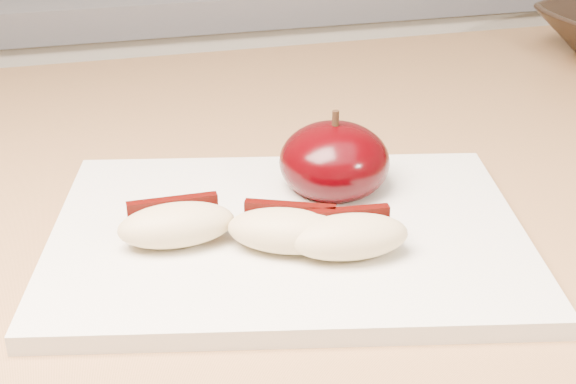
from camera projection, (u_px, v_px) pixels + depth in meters
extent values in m
cube|color=silver|center=(217.00, 232.00, 1.44)|extent=(2.40, 0.60, 0.90)
cube|color=#A37547|center=(358.00, 181.00, 0.65)|extent=(1.64, 0.64, 0.04)
cube|color=beige|center=(288.00, 235.00, 0.52)|extent=(0.34, 0.28, 0.01)
ellipsoid|color=black|center=(334.00, 161.00, 0.56)|extent=(0.08, 0.08, 0.05)
cylinder|color=black|center=(336.00, 119.00, 0.54)|extent=(0.00, 0.00, 0.01)
ellipsoid|color=tan|center=(176.00, 225.00, 0.49)|extent=(0.07, 0.04, 0.03)
cube|color=black|center=(173.00, 215.00, 0.50)|extent=(0.06, 0.01, 0.02)
ellipsoid|color=tan|center=(286.00, 231.00, 0.48)|extent=(0.08, 0.06, 0.03)
cube|color=black|center=(290.00, 220.00, 0.50)|extent=(0.05, 0.03, 0.02)
ellipsoid|color=tan|center=(349.00, 237.00, 0.48)|extent=(0.07, 0.04, 0.03)
cube|color=black|center=(343.00, 226.00, 0.49)|extent=(0.06, 0.01, 0.02)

